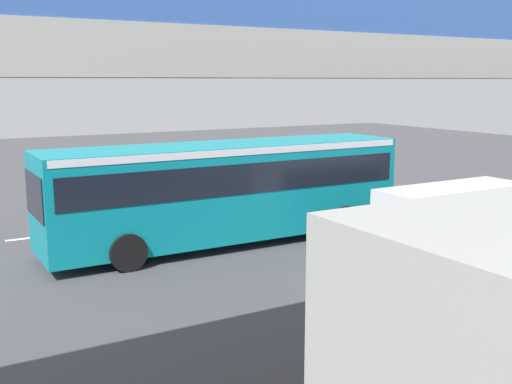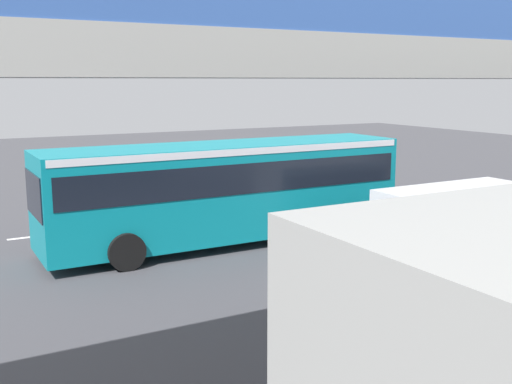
# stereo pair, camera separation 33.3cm
# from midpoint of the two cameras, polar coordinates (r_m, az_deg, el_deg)

# --- Properties ---
(ground) EXTENTS (80.00, 80.00, 0.00)m
(ground) POSITION_cam_midpoint_polar(r_m,az_deg,el_deg) (20.81, -2.27, -3.76)
(ground) COLOR #424247
(city_bus) EXTENTS (11.54, 2.85, 3.15)m
(city_bus) POSITION_cam_midpoint_polar(r_m,az_deg,el_deg) (19.11, -3.23, 0.73)
(city_bus) COLOR #0C8493
(city_bus) RESTS_ON ground
(parked_van) EXTENTS (4.80, 2.17, 2.05)m
(parked_van) POSITION_cam_midpoint_polar(r_m,az_deg,el_deg) (18.65, 17.64, -2.19)
(parked_van) COLOR silver
(parked_van) RESTS_ON ground
(traffic_sign) EXTENTS (0.08, 0.60, 2.80)m
(traffic_sign) POSITION_cam_midpoint_polar(r_m,az_deg,el_deg) (22.11, -9.95, 1.93)
(traffic_sign) COLOR slate
(traffic_sign) RESTS_ON ground
(lane_dash_leftmost) EXTENTS (2.00, 0.20, 0.01)m
(lane_dash_leftmost) POSITION_cam_midpoint_polar(r_m,az_deg,el_deg) (26.18, 6.63, -0.88)
(lane_dash_leftmost) COLOR silver
(lane_dash_leftmost) RESTS_ON ground
(lane_dash_left) EXTENTS (2.00, 0.20, 0.01)m
(lane_dash_left) POSITION_cam_midpoint_polar(r_m,az_deg,el_deg) (24.05, -1.05, -1.81)
(lane_dash_left) COLOR silver
(lane_dash_left) RESTS_ON ground
(lane_dash_centre) EXTENTS (2.00, 0.20, 0.01)m
(lane_dash_centre) POSITION_cam_midpoint_polar(r_m,az_deg,el_deg) (22.43, -10.04, -2.87)
(lane_dash_centre) COLOR silver
(lane_dash_centre) RESTS_ON ground
(lane_dash_right) EXTENTS (2.00, 0.20, 0.01)m
(lane_dash_right) POSITION_cam_midpoint_polar(r_m,az_deg,el_deg) (21.45, -20.14, -3.96)
(lane_dash_right) COLOR silver
(lane_dash_right) RESTS_ON ground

